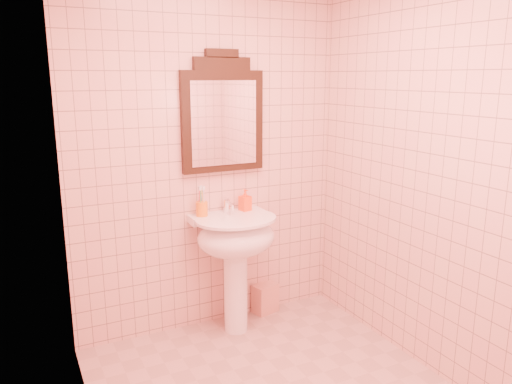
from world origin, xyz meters
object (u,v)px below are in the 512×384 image
pedestal_sink (236,245)px  mirror (223,116)px  toothbrush_cup (202,209)px  towel (265,298)px  soap_dispenser (245,200)px

pedestal_sink → mirror: bearing=90.0°
mirror → toothbrush_cup: 0.67m
towel → toothbrush_cup: bearing=-177.3°
soap_dispenser → pedestal_sink: bearing=-147.8°
pedestal_sink → towel: size_ratio=3.76×
mirror → toothbrush_cup: size_ratio=4.44×
pedestal_sink → toothbrush_cup: size_ratio=4.53×
mirror → towel: (0.33, -0.03, -1.44)m
mirror → soap_dispenser: 0.63m
toothbrush_cup → soap_dispenser: toothbrush_cup is taller
toothbrush_cup → towel: size_ratio=0.83×
toothbrush_cup → soap_dispenser: size_ratio=1.18×
soap_dispenser → towel: (0.18, 0.03, -0.83)m
mirror → toothbrush_cup: (-0.19, -0.06, -0.64)m
pedestal_sink → soap_dispenser: 0.34m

